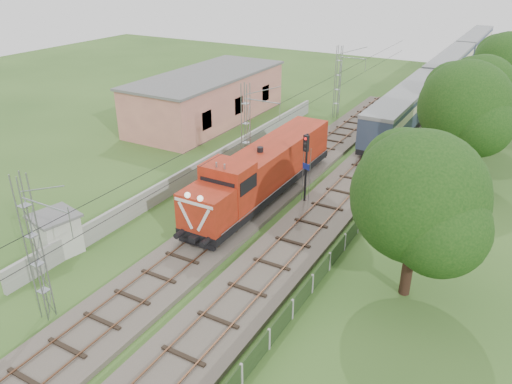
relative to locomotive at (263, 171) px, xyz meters
The scene contains 15 objects.
ground 9.74m from the locomotive, 90.00° to the right, with size 140.00×140.00×0.00m, color #2F521E.
track_main 3.25m from the locomotive, 90.00° to the right, with size 4.20×70.00×0.45m.
track_side 11.85m from the locomotive, 64.61° to the left, with size 4.20×80.00×0.45m.
catenary 4.26m from the locomotive, 139.30° to the left, with size 3.31×70.00×8.00m.
boundary_wall 7.15m from the locomotive, 158.69° to the left, with size 0.25×40.00×1.50m, color #9E9E99.
station_building 20.89m from the locomotive, 135.89° to the left, with size 8.40×20.40×5.22m.
fence 10.43m from the locomotive, 38.94° to the right, with size 0.12×32.00×1.20m.
locomotive is the anchor object (origin of this frame).
coach_rake 46.06m from the locomotive, 83.77° to the left, with size 3.15×70.13×3.64m.
signal_post 3.52m from the locomotive, 10.98° to the left, with size 0.59×0.47×5.52m.
relay_hut 14.92m from the locomotive, 119.80° to the right, with size 3.03×3.03×2.64m.
tree_a 14.52m from the locomotive, 27.35° to the right, with size 7.21×6.86×9.34m.
tree_b 16.72m from the locomotive, 43.02° to the left, with size 7.51×7.16×9.74m.
tree_c 24.04m from the locomotive, 59.81° to the left, with size 6.68×6.36×8.66m.
tree_d 33.12m from the locomotive, 66.40° to the left, with size 7.43×7.08×9.64m.
Camera 1 is at (16.40, -20.51, 16.87)m, focal length 35.00 mm.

